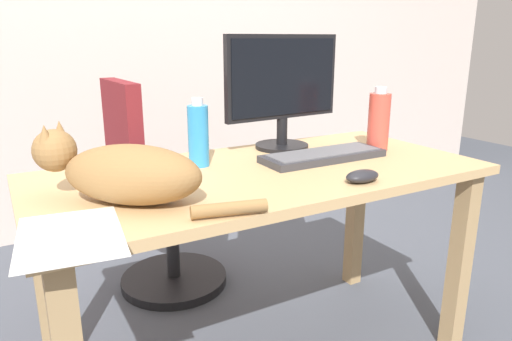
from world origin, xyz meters
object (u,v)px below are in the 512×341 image
object	(u,v)px
cat	(124,172)
spray_bottle	(379,121)
monitor	(283,88)
keyboard	(323,156)
office_chair	(159,202)
water_bottle	(198,135)
computer_mouse	(362,176)

from	to	relation	value
cat	spray_bottle	distance (m)	0.97
monitor	cat	world-z (taller)	monitor
monitor	spray_bottle	distance (m)	0.37
monitor	keyboard	distance (m)	0.30
office_chair	water_bottle	distance (m)	0.65
water_bottle	spray_bottle	world-z (taller)	spray_bottle
cat	spray_bottle	size ratio (longest dim) A/B	2.02
spray_bottle	monitor	bearing A→B (deg)	146.53
office_chair	computer_mouse	size ratio (longest dim) A/B	8.58
monitor	office_chair	bearing A→B (deg)	128.51
computer_mouse	spray_bottle	world-z (taller)	spray_bottle
keyboard	spray_bottle	world-z (taller)	spray_bottle
computer_mouse	water_bottle	bearing A→B (deg)	130.21
water_bottle	cat	bearing A→B (deg)	-141.66
keyboard	water_bottle	world-z (taller)	water_bottle
keyboard	office_chair	bearing A→B (deg)	120.24
monitor	spray_bottle	xyz separation A→B (m)	(0.30, -0.20, -0.12)
office_chair	keyboard	world-z (taller)	office_chair
office_chair	water_bottle	world-z (taller)	office_chair
keyboard	computer_mouse	xyz separation A→B (m)	(-0.06, -0.27, 0.00)
monitor	water_bottle	xyz separation A→B (m)	(-0.37, -0.08, -0.12)
office_chair	computer_mouse	bearing A→B (deg)	-70.96
computer_mouse	monitor	bearing A→B (deg)	86.12
water_bottle	spray_bottle	bearing A→B (deg)	-9.75
water_bottle	spray_bottle	size ratio (longest dim) A/B	0.95
office_chair	computer_mouse	world-z (taller)	office_chair
cat	computer_mouse	xyz separation A→B (m)	(0.64, -0.16, -0.06)
keyboard	cat	size ratio (longest dim) A/B	0.94
monitor	spray_bottle	bearing A→B (deg)	-33.47
cat	computer_mouse	world-z (taller)	cat
water_bottle	computer_mouse	bearing A→B (deg)	-49.79
cat	water_bottle	bearing A→B (deg)	38.34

